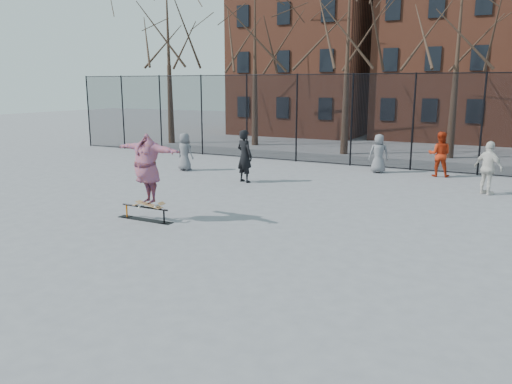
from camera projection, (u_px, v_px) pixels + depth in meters
The scene contains 12 objects.
ground at pixel (228, 260), 10.21m from camera, with size 100.00×100.00×0.00m, color slate.
skate_rail at pixel (145, 215), 13.20m from camera, with size 1.69×0.26×0.37m.
skateboard at pixel (149, 205), 13.08m from camera, with size 0.84×0.20×0.10m, color #996B3D, non-canonical shape.
skater at pixel (147, 169), 12.88m from camera, with size 2.21×0.60×1.80m, color #593687.
bystander_grey at pixel (185, 152), 20.70m from camera, with size 0.76×0.50×1.56m, color #5C5C60.
bystander_black at pixel (245, 156), 18.18m from camera, with size 0.70×0.46×1.92m, color black.
bystander_red at pixel (440, 154), 19.33m from camera, with size 0.85×0.66×1.74m, color #A8270E.
bystander_white at pixel (489, 168), 16.12m from camera, with size 1.02×0.43×1.74m, color silver.
bystander_extra at pixel (379, 153), 20.18m from camera, with size 0.77×0.50×1.57m, color slate.
fence at pixel (384, 120), 21.06m from camera, with size 34.03×0.07×4.00m.
tree_row at pixel (406, 2), 23.65m from camera, with size 33.66×7.46×10.67m.
rowhouses at pixel (448, 43), 31.16m from camera, with size 29.00×7.00×13.00m.
Camera 1 is at (4.98, -8.33, 3.52)m, focal length 35.00 mm.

